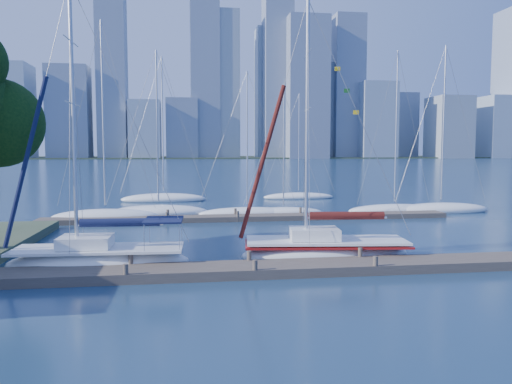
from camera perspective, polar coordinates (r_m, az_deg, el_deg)
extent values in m
plane|color=#163048|center=(20.98, -0.46, -9.38)|extent=(700.00, 700.00, 0.00)
cube|color=#453B32|center=(20.93, -0.46, -8.85)|extent=(26.00, 2.00, 0.40)
cube|color=#453B32|center=(36.80, -0.69, -2.94)|extent=(30.00, 1.80, 0.36)
cube|color=#38472D|center=(340.21, -7.67, 3.90)|extent=(800.00, 100.00, 1.50)
ellipsoid|color=white|center=(22.98, -17.48, -7.77)|extent=(7.89, 2.88, 1.37)
cube|color=white|center=(22.85, -17.53, -6.20)|extent=(7.31, 2.65, 0.11)
cube|color=white|center=(22.91, -18.89, -5.40)|extent=(2.26, 1.75, 0.50)
cylinder|color=silver|center=(22.69, -20.17, 8.05)|extent=(0.16, 0.16, 11.26)
cylinder|color=silver|center=(22.50, -15.26, -3.61)|extent=(3.69, 0.25, 0.09)
cylinder|color=#101736|center=(22.49, -15.26, -3.38)|extent=(3.41, 0.51, 0.36)
cube|color=#101736|center=(22.24, -10.51, -3.14)|extent=(1.73, 2.24, 0.07)
ellipsoid|color=white|center=(23.98, 7.98, -7.05)|extent=(8.30, 3.53, 1.41)
cube|color=white|center=(23.85, 8.00, -5.50)|extent=(7.69, 3.26, 0.11)
cube|color=white|center=(23.71, 6.66, -4.74)|extent=(2.44, 1.96, 0.52)
cylinder|color=silver|center=(23.37, 5.86, 7.99)|extent=(0.17, 0.17, 11.02)
cylinder|color=silver|center=(23.86, 10.32, -2.89)|extent=(3.80, 0.53, 0.09)
cylinder|color=#44130E|center=(23.85, 10.32, -2.67)|extent=(3.53, 0.77, 0.38)
cube|color=maroon|center=(23.88, 8.00, -5.87)|extent=(7.87, 3.38, 0.09)
ellipsoid|color=white|center=(38.43, -16.81, -2.76)|extent=(8.16, 4.83, 1.21)
cylinder|color=silver|center=(38.20, -17.09, 8.54)|extent=(0.13, 0.13, 13.33)
ellipsoid|color=white|center=(40.00, -11.07, -2.34)|extent=(8.12, 3.66, 1.25)
cylinder|color=silver|center=(39.74, -11.23, 7.34)|extent=(0.14, 0.14, 11.65)
ellipsoid|color=white|center=(39.12, -0.99, -2.47)|extent=(7.93, 3.63, 1.02)
cylinder|color=silver|center=(38.82, -1.00, 6.15)|extent=(0.11, 0.11, 10.25)
ellipsoid|color=white|center=(39.61, 3.16, -2.41)|extent=(6.60, 2.71, 0.94)
cylinder|color=silver|center=(39.30, 3.19, 4.84)|extent=(0.10, 0.10, 8.63)
ellipsoid|color=white|center=(42.66, 15.53, -2.03)|extent=(8.10, 4.70, 1.05)
cylinder|color=silver|center=(42.41, 15.74, 7.20)|extent=(0.11, 0.11, 12.18)
ellipsoid|color=white|center=(44.07, 20.38, -1.92)|extent=(8.48, 3.05, 1.18)
cylinder|color=silver|center=(43.85, 20.65, 7.34)|extent=(0.13, 0.13, 12.48)
ellipsoid|color=white|center=(51.00, -10.50, -0.81)|extent=(8.76, 4.28, 1.22)
cylinder|color=silver|center=(50.83, -10.63, 7.65)|extent=(0.13, 0.13, 13.26)
ellipsoid|color=white|center=(53.12, 4.89, -0.57)|extent=(7.77, 3.94, 0.97)
cylinder|color=silver|center=(52.90, 4.93, 5.68)|extent=(0.11, 0.11, 10.16)
cube|color=#8093A6|center=(319.08, -25.52, 8.27)|extent=(14.17, 23.42, 53.99)
cube|color=slate|center=(315.64, -20.59, 8.49)|extent=(23.65, 17.63, 54.16)
cube|color=gray|center=(333.02, -15.98, 7.42)|extent=(16.01, 17.61, 42.81)
cube|color=#8093A6|center=(306.20, -12.55, 6.94)|extent=(18.21, 19.81, 34.36)
cube|color=slate|center=(307.11, -8.45, 7.16)|extent=(18.75, 16.86, 36.04)
cube|color=gray|center=(313.07, -3.72, 12.05)|extent=(18.85, 14.99, 89.33)
cube|color=#8093A6|center=(331.40, 1.45, 11.13)|extent=(16.60, 17.46, 83.31)
cube|color=slate|center=(309.87, 5.83, 11.69)|extent=(24.49, 18.95, 84.81)
cube|color=gray|center=(329.58, 8.61, 9.07)|extent=(14.62, 17.11, 59.94)
cube|color=#8093A6|center=(322.85, 13.56, 7.93)|extent=(22.03, 18.80, 46.99)
cube|color=slate|center=(362.49, 16.44, 7.28)|extent=(15.38, 17.52, 44.01)
cube|color=gray|center=(342.76, 21.17, 6.87)|extent=(22.51, 23.94, 38.89)
cube|color=#8093A6|center=(358.65, 25.44, 6.69)|extent=(13.44, 21.38, 39.64)
cube|color=slate|center=(317.55, -16.16, 14.30)|extent=(16.61, 18.00, 117.07)
cube|color=slate|center=(313.60, -5.86, 12.96)|extent=(17.39, 18.00, 99.48)
cube|color=slate|center=(318.69, 2.46, 12.94)|extent=(17.44, 18.00, 100.51)
cube|color=slate|center=(329.11, 10.35, 11.64)|extent=(19.04, 18.00, 89.48)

